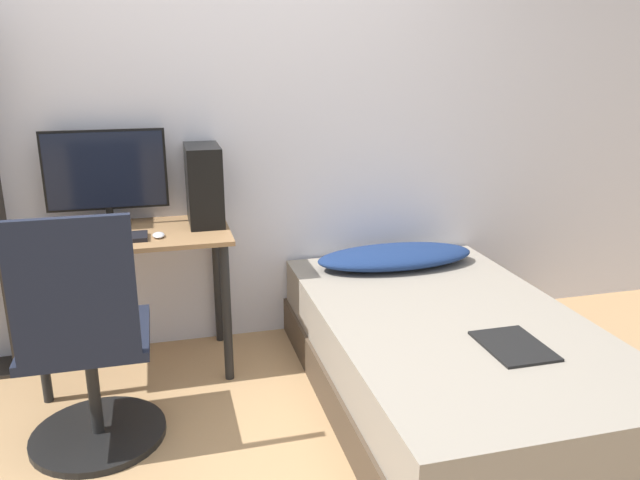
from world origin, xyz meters
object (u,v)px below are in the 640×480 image
object	(u,v)px
pc_tower	(204,185)
office_chair	(88,361)
monitor	(106,174)
keyboard	(99,239)
bed	(449,359)

from	to	relation	value
pc_tower	office_chair	bearing A→B (deg)	-126.03
office_chair	monitor	world-z (taller)	monitor
keyboard	pc_tower	size ratio (longest dim) A/B	1.10
pc_tower	monitor	bearing A→B (deg)	171.54
keyboard	monitor	bearing A→B (deg)	82.16
pc_tower	bed	bearing A→B (deg)	-37.61
office_chair	monitor	distance (m)	1.01
office_chair	bed	distance (m)	1.57
keyboard	office_chair	bearing A→B (deg)	-93.83
office_chair	monitor	xyz separation A→B (m)	(0.07, 0.81, 0.60)
bed	pc_tower	size ratio (longest dim) A/B	4.85
bed	monitor	size ratio (longest dim) A/B	3.28
keyboard	pc_tower	distance (m)	0.58
monitor	pc_tower	size ratio (longest dim) A/B	1.48
monitor	pc_tower	xyz separation A→B (m)	(0.47, -0.07, -0.06)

